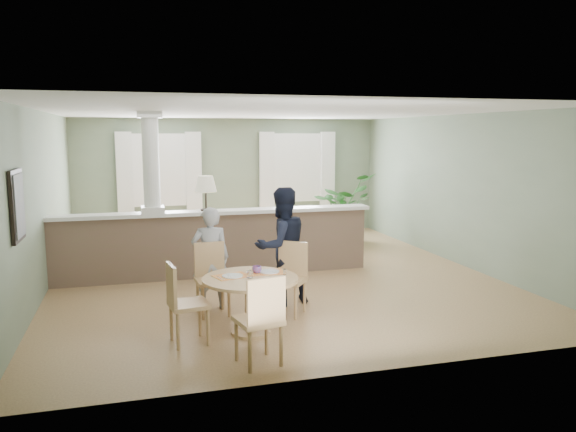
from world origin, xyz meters
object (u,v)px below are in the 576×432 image
object	(u,v)px
dining_table	(251,289)
chair_far_man	(290,274)
man_person	(282,246)
houseplant	(343,208)
child_person	(210,258)
chair_near	(261,317)
sofa	(274,233)
chair_far_boy	(211,275)
chair_side	(182,300)

from	to	relation	value
dining_table	chair_far_man	distance (m)	0.91
dining_table	man_person	xyz separation A→B (m)	(0.65, 1.02, 0.27)
houseplant	child_person	xyz separation A→B (m)	(-3.47, -4.02, -0.05)
chair_near	child_person	xyz separation A→B (m)	(-0.23, 2.09, 0.17)
man_person	sofa	bearing A→B (deg)	-118.36
chair_far_boy	chair_near	world-z (taller)	chair_near
chair_far_boy	chair_near	size ratio (longest dim) A/B	0.98
dining_table	chair_far_man	xyz separation A→B (m)	(0.66, 0.62, -0.03)
sofa	child_person	bearing A→B (deg)	-130.29
chair_far_boy	chair_far_man	world-z (taller)	chair_far_man
chair_far_boy	man_person	world-z (taller)	man_person
dining_table	chair_side	xyz separation A→B (m)	(-0.81, -0.14, -0.03)
chair_near	chair_side	distance (m)	1.10
chair_far_boy	chair_side	distance (m)	1.13
child_person	sofa	bearing A→B (deg)	-112.68
chair_far_man	child_person	size ratio (longest dim) A/B	0.68
chair_near	sofa	bearing A→B (deg)	-117.61
chair_far_man	child_person	bearing A→B (deg)	-169.69
chair_far_man	chair_side	size ratio (longest dim) A/B	1.01
dining_table	chair_side	bearing A→B (deg)	-170.48
chair_near	chair_side	world-z (taller)	chair_near
sofa	man_person	bearing A→B (deg)	-114.05
houseplant	child_person	world-z (taller)	houseplant
houseplant	chair_far_man	bearing A→B (deg)	-118.89
chair_side	chair_near	bearing A→B (deg)	-147.54
houseplant	chair_far_boy	world-z (taller)	houseplant
houseplant	chair_near	xyz separation A→B (m)	(-3.24, -6.11, -0.22)
sofa	chair_far_man	world-z (taller)	chair_far_man
chair_near	dining_table	bearing A→B (deg)	-107.37
chair_near	man_person	bearing A→B (deg)	-122.49
child_person	man_person	world-z (taller)	man_person
sofa	dining_table	xyz separation A→B (m)	(-1.34, -4.16, 0.11)
chair_near	child_person	distance (m)	2.11
chair_far_boy	man_person	bearing A→B (deg)	3.14
sofa	child_person	world-z (taller)	child_person
man_person	chair_side	bearing A→B (deg)	22.35
child_person	man_person	distance (m)	0.98
sofa	man_person	xyz separation A→B (m)	(-0.68, -3.14, 0.38)
sofa	chair_near	distance (m)	5.33
chair_side	child_person	distance (m)	1.35
chair_far_man	chair_near	bearing A→B (deg)	-78.32
sofa	dining_table	world-z (taller)	sofa
chair_far_man	child_person	world-z (taller)	child_person
sofa	chair_far_man	size ratio (longest dim) A/B	3.17
chair_far_boy	chair_far_man	size ratio (longest dim) A/B	0.99
houseplant	dining_table	distance (m)	6.02
houseplant	sofa	bearing A→B (deg)	-151.70
houseplant	chair_near	world-z (taller)	houseplant
dining_table	chair_far_boy	distance (m)	0.95
houseplant	chair_side	size ratio (longest dim) A/B	1.61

